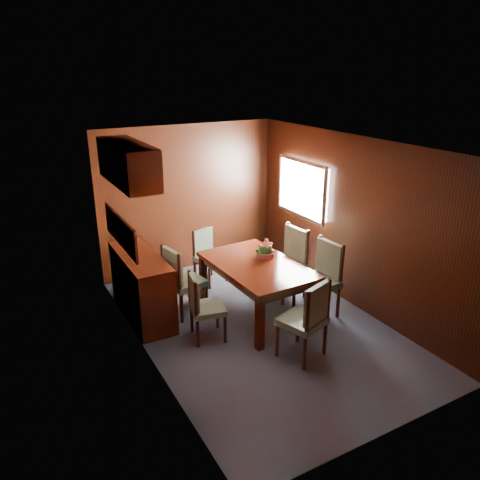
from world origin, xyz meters
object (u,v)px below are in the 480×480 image
chair_left_near (202,304)px  chair_right_near (322,274)px  sideboard (142,286)px  dining_table (257,271)px  chair_head (308,316)px  flower_centerpiece (265,249)px

chair_left_near → chair_right_near: size_ratio=0.83×
chair_left_near → chair_right_near: 1.71m
sideboard → dining_table: bearing=-27.0°
sideboard → chair_head: bearing=-54.1°
flower_centerpiece → chair_right_near: bearing=-44.3°
dining_table → chair_head: 1.19m
chair_head → dining_table: bearing=70.4°
dining_table → chair_head: size_ratio=1.65×
flower_centerpiece → chair_left_near: bearing=-162.8°
dining_table → chair_right_near: (0.78, -0.41, -0.06)m
chair_head → flower_centerpiece: 1.38m
flower_centerpiece → sideboard: bearing=160.6°
chair_left_near → flower_centerpiece: flower_centerpiece is taller
sideboard → flower_centerpiece: 1.76m
sideboard → flower_centerpiece: bearing=-19.4°
chair_right_near → chair_head: size_ratio=1.06×
sideboard → flower_centerpiece: size_ratio=5.35×
dining_table → chair_right_near: chair_right_near is taller
chair_left_near → dining_table: bearing=114.3°
chair_left_near → chair_right_near: chair_right_near is taller
flower_centerpiece → dining_table: bearing=-146.8°
chair_right_near → flower_centerpiece: 0.85m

